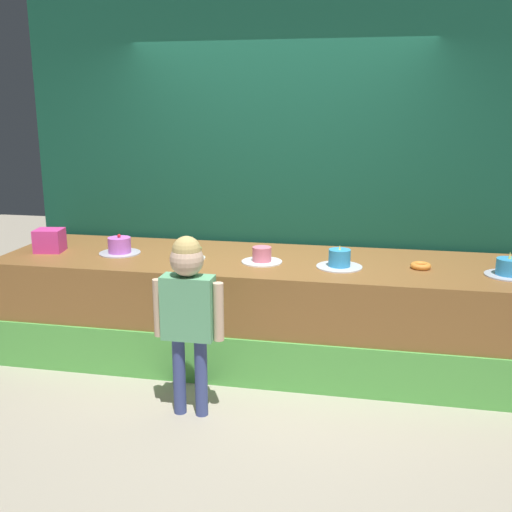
{
  "coord_description": "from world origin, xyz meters",
  "views": [
    {
      "loc": [
        0.83,
        -3.91,
        1.99
      ],
      "look_at": [
        -0.02,
        0.33,
        0.9
      ],
      "focal_mm": 42.29,
      "sensor_mm": 36.0,
      "label": 1
    }
  ],
  "objects_px": {
    "donut": "(421,266)",
    "cake_right": "(339,260)",
    "cake_left": "(188,254)",
    "cake_center": "(262,256)",
    "pink_box": "(50,240)",
    "cake_far_right": "(509,269)",
    "cake_far_left": "(120,247)",
    "child_figure": "(188,302)"
  },
  "relations": [
    {
      "from": "cake_far_left",
      "to": "cake_left",
      "type": "relative_size",
      "value": 1.2
    },
    {
      "from": "pink_box",
      "to": "cake_left",
      "type": "xyz_separation_m",
      "value": [
        1.17,
        -0.01,
        -0.05
      ]
    },
    {
      "from": "donut",
      "to": "cake_far_left",
      "type": "relative_size",
      "value": 0.45
    },
    {
      "from": "donut",
      "to": "cake_center",
      "type": "distance_m",
      "value": 1.18
    },
    {
      "from": "donut",
      "to": "cake_center",
      "type": "xyz_separation_m",
      "value": [
        -1.17,
        -0.05,
        0.03
      ]
    },
    {
      "from": "cake_left",
      "to": "cake_center",
      "type": "bearing_deg",
      "value": 0.39
    },
    {
      "from": "cake_center",
      "to": "cake_right",
      "type": "height_order",
      "value": "cake_right"
    },
    {
      "from": "donut",
      "to": "cake_left",
      "type": "distance_m",
      "value": 1.76
    },
    {
      "from": "donut",
      "to": "cake_right",
      "type": "distance_m",
      "value": 0.59
    },
    {
      "from": "pink_box",
      "to": "cake_far_right",
      "type": "distance_m",
      "value": 3.52
    },
    {
      "from": "cake_far_left",
      "to": "donut",
      "type": "bearing_deg",
      "value": 0.15
    },
    {
      "from": "cake_far_right",
      "to": "child_figure",
      "type": "bearing_deg",
      "value": -157.38
    },
    {
      "from": "cake_far_left",
      "to": "cake_center",
      "type": "height_order",
      "value": "cake_far_left"
    },
    {
      "from": "donut",
      "to": "cake_far_left",
      "type": "xyz_separation_m",
      "value": [
        -2.35,
        -0.01,
        0.04
      ]
    },
    {
      "from": "donut",
      "to": "cake_far_right",
      "type": "height_order",
      "value": "cake_far_right"
    },
    {
      "from": "cake_right",
      "to": "cake_center",
      "type": "bearing_deg",
      "value": 177.02
    },
    {
      "from": "cake_left",
      "to": "cake_far_right",
      "type": "relative_size",
      "value": 0.86
    },
    {
      "from": "child_figure",
      "to": "cake_far_left",
      "type": "distance_m",
      "value": 1.28
    },
    {
      "from": "cake_far_right",
      "to": "donut",
      "type": "bearing_deg",
      "value": 171.97
    },
    {
      "from": "cake_far_left",
      "to": "pink_box",
      "type": "bearing_deg",
      "value": -175.67
    },
    {
      "from": "cake_center",
      "to": "cake_right",
      "type": "distance_m",
      "value": 0.59
    },
    {
      "from": "child_figure",
      "to": "donut",
      "type": "relative_size",
      "value": 8.05
    },
    {
      "from": "pink_box",
      "to": "donut",
      "type": "height_order",
      "value": "pink_box"
    },
    {
      "from": "pink_box",
      "to": "cake_center",
      "type": "relative_size",
      "value": 0.69
    },
    {
      "from": "donut",
      "to": "cake_far_right",
      "type": "distance_m",
      "value": 0.59
    },
    {
      "from": "donut",
      "to": "cake_right",
      "type": "relative_size",
      "value": 0.44
    },
    {
      "from": "cake_far_left",
      "to": "cake_far_right",
      "type": "bearing_deg",
      "value": -1.5
    },
    {
      "from": "cake_left",
      "to": "cake_right",
      "type": "relative_size",
      "value": 0.81
    },
    {
      "from": "child_figure",
      "to": "pink_box",
      "type": "xyz_separation_m",
      "value": [
        -1.46,
        0.89,
        0.14
      ]
    },
    {
      "from": "donut",
      "to": "cake_far_left",
      "type": "height_order",
      "value": "cake_far_left"
    },
    {
      "from": "cake_far_left",
      "to": "cake_right",
      "type": "distance_m",
      "value": 1.76
    },
    {
      "from": "pink_box",
      "to": "donut",
      "type": "xyz_separation_m",
      "value": [
        2.94,
        0.05,
        -0.07
      ]
    },
    {
      "from": "cake_right",
      "to": "cake_far_right",
      "type": "relative_size",
      "value": 1.07
    },
    {
      "from": "cake_far_left",
      "to": "cake_center",
      "type": "relative_size",
      "value": 1.06
    },
    {
      "from": "child_figure",
      "to": "cake_right",
      "type": "distance_m",
      "value": 1.24
    },
    {
      "from": "cake_left",
      "to": "cake_right",
      "type": "height_order",
      "value": "cake_right"
    },
    {
      "from": "pink_box",
      "to": "cake_far_right",
      "type": "height_order",
      "value": "pink_box"
    },
    {
      "from": "cake_left",
      "to": "cake_center",
      "type": "relative_size",
      "value": 0.88
    },
    {
      "from": "cake_far_left",
      "to": "cake_center",
      "type": "xyz_separation_m",
      "value": [
        1.17,
        -0.05,
        -0.01
      ]
    },
    {
      "from": "cake_center",
      "to": "donut",
      "type": "bearing_deg",
      "value": 2.62
    },
    {
      "from": "cake_left",
      "to": "pink_box",
      "type": "bearing_deg",
      "value": 179.65
    },
    {
      "from": "pink_box",
      "to": "donut",
      "type": "distance_m",
      "value": 2.94
    }
  ]
}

